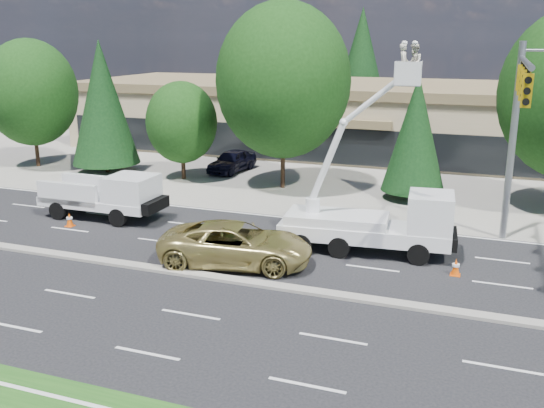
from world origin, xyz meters
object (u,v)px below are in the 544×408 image
at_px(bucket_truck, 379,212).
at_px(minivan, 236,244).
at_px(utility_pickup, 108,200).
at_px(signal_mast, 518,115).

xyz_separation_m(bucket_truck, minivan, (-5.24, -3.38, -0.99)).
bearing_deg(bucket_truck, utility_pickup, 173.07).
relative_size(bucket_truck, minivan, 1.43).
bearing_deg(signal_mast, bucket_truck, -159.88).
bearing_deg(minivan, utility_pickup, 56.51).
bearing_deg(utility_pickup, signal_mast, 4.54).
distance_m(utility_pickup, bucket_truck, 14.18).
height_order(signal_mast, minivan, signal_mast).
xyz_separation_m(utility_pickup, minivan, (8.90, -3.76, -0.11)).
bearing_deg(signal_mast, minivan, -153.16).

